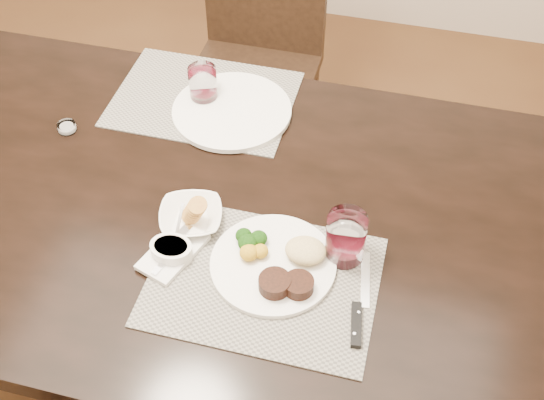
% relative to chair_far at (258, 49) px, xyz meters
% --- Properties ---
extents(ground_plane, '(4.50, 4.50, 0.00)m').
position_rel_chair_far_xyz_m(ground_plane, '(0.00, -0.93, -0.50)').
color(ground_plane, '#452716').
rests_on(ground_plane, ground).
extents(dining_table, '(2.00, 1.00, 0.75)m').
position_rel_chair_far_xyz_m(dining_table, '(0.00, -0.93, 0.16)').
color(dining_table, black).
rests_on(dining_table, ground).
extents(chair_far, '(0.42, 0.42, 0.90)m').
position_rel_chair_far_xyz_m(chair_far, '(0.00, 0.00, 0.00)').
color(chair_far, black).
rests_on(chair_far, ground).
extents(placemat_near, '(0.46, 0.34, 0.00)m').
position_rel_chair_far_xyz_m(placemat_near, '(0.32, -1.11, 0.25)').
color(placemat_near, gray).
rests_on(placemat_near, dining_table).
extents(placemat_far, '(0.46, 0.34, 0.00)m').
position_rel_chair_far_xyz_m(placemat_far, '(0.02, -0.58, 0.25)').
color(placemat_far, gray).
rests_on(placemat_far, dining_table).
extents(dinner_plate, '(0.26, 0.26, 0.05)m').
position_rel_chair_far_xyz_m(dinner_plate, '(0.34, -1.07, 0.27)').
color(dinner_plate, white).
rests_on(dinner_plate, placemat_near).
extents(napkin_fork, '(0.13, 0.17, 0.02)m').
position_rel_chair_far_xyz_m(napkin_fork, '(0.12, -1.09, 0.26)').
color(napkin_fork, silver).
rests_on(napkin_fork, placemat_near).
extents(steak_knife, '(0.04, 0.23, 0.01)m').
position_rel_chair_far_xyz_m(steak_knife, '(0.52, -1.14, 0.26)').
color(steak_knife, silver).
rests_on(steak_knife, placemat_near).
extents(cracker_bowl, '(0.17, 0.17, 0.06)m').
position_rel_chair_far_xyz_m(cracker_bowl, '(0.13, -0.99, 0.27)').
color(cracker_bowl, white).
rests_on(cracker_bowl, placemat_near).
extents(sauce_ramekin, '(0.09, 0.13, 0.07)m').
position_rel_chair_far_xyz_m(sauce_ramekin, '(0.12, -1.09, 0.27)').
color(sauce_ramekin, white).
rests_on(sauce_ramekin, placemat_near).
extents(wine_glass_near, '(0.08, 0.08, 0.11)m').
position_rel_chair_far_xyz_m(wine_glass_near, '(0.46, -1.00, 0.30)').
color(wine_glass_near, white).
rests_on(wine_glass_near, placemat_near).
extents(far_plate, '(0.30, 0.30, 0.01)m').
position_rel_chair_far_xyz_m(far_plate, '(0.11, -0.62, 0.26)').
color(far_plate, white).
rests_on(far_plate, placemat_far).
extents(wine_glass_far, '(0.07, 0.07, 0.10)m').
position_rel_chair_far_xyz_m(wine_glass_far, '(0.02, -0.59, 0.29)').
color(wine_glass_far, white).
rests_on(wine_glass_far, placemat_far).
extents(salt_cellar, '(0.05, 0.05, 0.02)m').
position_rel_chair_far_xyz_m(salt_cellar, '(-0.27, -0.78, 0.26)').
color(salt_cellar, white).
rests_on(salt_cellar, dining_table).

